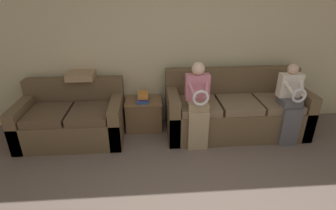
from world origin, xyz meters
TOP-DOWN VIEW (x-y plane):
  - wall_back at (0.00, 2.74)m, footprint 7.60×0.06m
  - couch_main at (0.87, 2.24)m, footprint 2.15×0.86m
  - couch_side at (-1.64, 2.23)m, footprint 1.51×0.92m
  - child_left_seated at (0.20, 1.88)m, footprint 0.34×0.38m
  - child_right_seated at (1.54, 1.88)m, footprint 0.32×0.36m
  - side_shelf at (-0.57, 2.45)m, footprint 0.59×0.47m
  - book_stack at (-0.58, 2.45)m, footprint 0.19×0.31m
  - throw_pillow at (-1.51, 2.55)m, footprint 0.40×0.40m

SIDE VIEW (x-z plane):
  - side_shelf at x=-0.57m, z-range 0.01..0.50m
  - couch_side at x=-1.64m, z-range -0.12..0.73m
  - couch_main at x=0.87m, z-range -0.13..0.84m
  - book_stack at x=-0.58m, z-range 0.48..0.61m
  - child_right_seated at x=1.54m, z-range 0.05..1.23m
  - child_left_seated at x=0.20m, z-range 0.06..1.29m
  - throw_pillow at x=-1.51m, z-range 0.85..0.95m
  - wall_back at x=0.00m, z-range 0.00..2.55m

